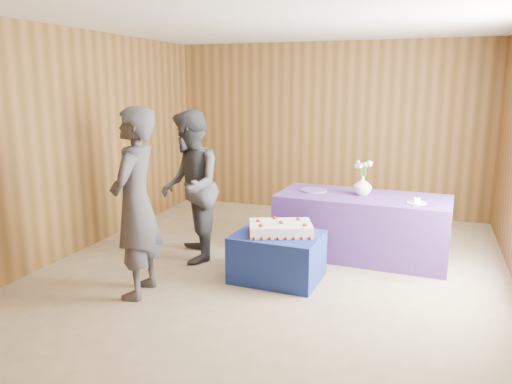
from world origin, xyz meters
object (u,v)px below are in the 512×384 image
at_px(vase, 362,185).
at_px(guest_right, 190,187).
at_px(guest_left, 136,204).
at_px(serving_table, 362,226).
at_px(cake_table, 277,257).
at_px(sheet_cake, 281,228).

bearing_deg(vase, guest_right, -156.08).
bearing_deg(guest_left, guest_right, 167.84).
bearing_deg(vase, serving_table, -62.03).
distance_m(cake_table, guest_left, 1.59).
height_order(cake_table, guest_left, guest_left).
height_order(sheet_cake, guest_right, guest_right).
height_order(vase, guest_right, guest_right).
bearing_deg(cake_table, guest_right, 170.38).
distance_m(sheet_cake, guest_right, 1.23).
relative_size(cake_table, vase, 3.93).
height_order(serving_table, vase, vase).
distance_m(cake_table, serving_table, 1.29).
bearing_deg(serving_table, guest_right, -154.32).
relative_size(serving_table, guest_left, 1.08).
bearing_deg(guest_right, guest_left, -29.77).
bearing_deg(sheet_cake, serving_table, 34.06).
distance_m(serving_table, sheet_cake, 1.26).
distance_m(sheet_cake, vase, 1.31).
bearing_deg(vase, sheet_cake, -123.49).
distance_m(vase, guest_right, 2.04).
bearing_deg(guest_left, sheet_cake, 115.14).
relative_size(sheet_cake, guest_right, 0.45).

